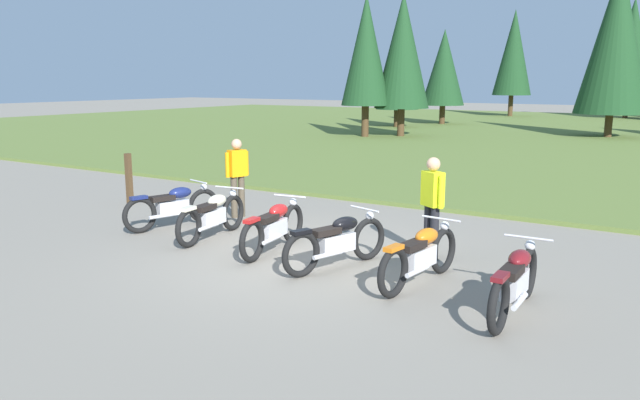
{
  "coord_description": "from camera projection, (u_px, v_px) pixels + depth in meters",
  "views": [
    {
      "loc": [
        5.49,
        -8.02,
        2.88
      ],
      "look_at": [
        0.0,
        0.6,
        0.9
      ],
      "focal_mm": 34.9,
      "sensor_mm": 36.0,
      "label": 1
    }
  ],
  "objects": [
    {
      "name": "motorcycle_black",
      "position": [
        337.0,
        241.0,
        9.6
      ],
      "size": [
        0.83,
        2.04,
        0.88
      ],
      "color": "black",
      "rests_on": "ground"
    },
    {
      "name": "grass_moorland",
      "position": [
        590.0,
        135.0,
        32.26
      ],
      "size": [
        80.0,
        44.0,
        0.1
      ],
      "primitive_type": "cube",
      "color": "#5B7033",
      "rests_on": "ground"
    },
    {
      "name": "ground_plane",
      "position": [
        300.0,
        260.0,
        10.09
      ],
      "size": [
        140.0,
        140.0,
        0.0
      ],
      "primitive_type": "plane",
      "color": "gray"
    },
    {
      "name": "rider_checking_bike",
      "position": [
        237.0,
        173.0,
        13.1
      ],
      "size": [
        0.33,
        0.52,
        1.67
      ],
      "color": "#4C4233",
      "rests_on": "ground"
    },
    {
      "name": "rider_in_hivis_vest",
      "position": [
        432.0,
        202.0,
        10.01
      ],
      "size": [
        0.48,
        0.38,
        1.67
      ],
      "color": "black",
      "rests_on": "ground"
    },
    {
      "name": "motorcycle_cream",
      "position": [
        212.0,
        215.0,
        11.42
      ],
      "size": [
        0.63,
        2.1,
        0.88
      ],
      "color": "black",
      "rests_on": "ground"
    },
    {
      "name": "motorcycle_orange",
      "position": [
        420.0,
        255.0,
        8.82
      ],
      "size": [
        0.62,
        2.1,
        0.88
      ],
      "color": "black",
      "rests_on": "ground"
    },
    {
      "name": "motorcycle_red",
      "position": [
        274.0,
        226.0,
        10.53
      ],
      "size": [
        0.63,
        2.1,
        0.88
      ],
      "color": "black",
      "rests_on": "ground"
    },
    {
      "name": "motorcycle_maroon",
      "position": [
        515.0,
        281.0,
        7.67
      ],
      "size": [
        0.62,
        2.1,
        0.88
      ],
      "color": "black",
      "rests_on": "ground"
    },
    {
      "name": "trail_marker_post",
      "position": [
        129.0,
        179.0,
        14.51
      ],
      "size": [
        0.12,
        0.12,
        1.2
      ],
      "primitive_type": "cube",
      "color": "#47331E",
      "rests_on": "ground"
    },
    {
      "name": "motorcycle_navy",
      "position": [
        173.0,
        206.0,
        12.26
      ],
      "size": [
        0.8,
        2.05,
        0.88
      ],
      "color": "black",
      "rests_on": "ground"
    }
  ]
}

